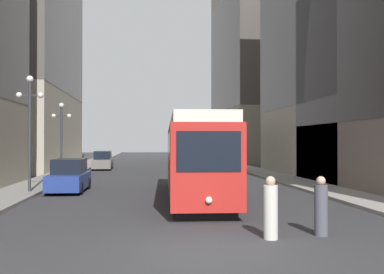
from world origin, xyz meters
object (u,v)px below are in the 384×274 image
(parked_car_left_mid, at_px, (103,161))
(transit_bus, at_px, (215,151))
(lamp_post_left_near, at_px, (30,116))
(parked_car_left_near, at_px, (69,177))
(lamp_post_left_far, at_px, (61,128))
(streetcar, at_px, (195,155))
(pedestrian_crossing_far, at_px, (321,208))
(pedestrian_crossing_near, at_px, (271,210))

(parked_car_left_mid, bearing_deg, transit_bus, -24.95)
(lamp_post_left_near, bearing_deg, transit_bus, 51.00)
(parked_car_left_near, relative_size, lamp_post_left_far, 0.79)
(streetcar, bearing_deg, lamp_post_left_near, 165.92)
(parked_car_left_mid, height_order, lamp_post_left_far, lamp_post_left_far)
(parked_car_left_near, height_order, pedestrian_crossing_far, parked_car_left_near)
(parked_car_left_near, relative_size, lamp_post_left_near, 0.71)
(transit_bus, height_order, pedestrian_crossing_far, transit_bus)
(parked_car_left_near, distance_m, pedestrian_crossing_far, 15.34)
(parked_car_left_near, height_order, parked_car_left_mid, same)
(parked_car_left_mid, height_order, pedestrian_crossing_near, parked_car_left_mid)
(transit_bus, bearing_deg, lamp_post_left_near, -128.28)
(streetcar, relative_size, lamp_post_left_near, 2.18)
(streetcar, relative_size, pedestrian_crossing_far, 7.59)
(streetcar, xyz_separation_m, pedestrian_crossing_far, (2.71, -8.74, -1.28))
(parked_car_left_mid, distance_m, pedestrian_crossing_far, 32.74)
(pedestrian_crossing_far, relative_size, lamp_post_left_far, 0.32)
(pedestrian_crossing_near, xyz_separation_m, pedestrian_crossing_far, (1.62, 0.28, -0.02))
(streetcar, xyz_separation_m, pedestrian_crossing_near, (1.10, -9.02, -1.26))
(streetcar, height_order, pedestrian_crossing_near, streetcar)
(streetcar, xyz_separation_m, lamp_post_left_far, (-8.52, 11.28, 1.64))
(lamp_post_left_far, bearing_deg, pedestrian_crossing_far, -60.70)
(lamp_post_left_near, bearing_deg, parked_car_left_near, 24.39)
(lamp_post_left_far, bearing_deg, lamp_post_left_near, -90.00)
(transit_bus, height_order, lamp_post_left_far, lamp_post_left_far)
(streetcar, xyz_separation_m, transit_bus, (3.98, 18.01, -0.15))
(lamp_post_left_near, bearing_deg, pedestrian_crossing_near, -50.32)
(parked_car_left_near, distance_m, parked_car_left_mid, 19.21)
(transit_bus, distance_m, lamp_post_left_far, 14.31)
(streetcar, distance_m, pedestrian_crossing_far, 9.24)
(pedestrian_crossing_near, distance_m, lamp_post_left_far, 22.66)
(pedestrian_crossing_near, bearing_deg, parked_car_left_mid, -89.29)
(lamp_post_left_near, bearing_deg, parked_car_left_mid, 84.59)
(streetcar, bearing_deg, pedestrian_crossing_far, -70.01)
(parked_car_left_near, height_order, lamp_post_left_far, lamp_post_left_far)
(parked_car_left_near, relative_size, pedestrian_crossing_near, 2.41)
(pedestrian_crossing_far, bearing_deg, lamp_post_left_near, -159.76)
(parked_car_left_mid, relative_size, pedestrian_crossing_near, 2.75)
(parked_car_left_mid, xyz_separation_m, lamp_post_left_far, (-1.90, -11.36, 2.89))
(parked_car_left_near, xyz_separation_m, lamp_post_left_near, (-1.90, -0.86, 3.28))
(pedestrian_crossing_far, bearing_deg, parked_car_left_mid, 172.01)
(pedestrian_crossing_near, xyz_separation_m, lamp_post_left_far, (-9.62, 20.31, 2.90))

